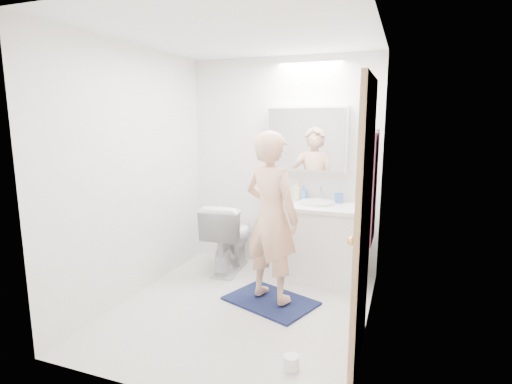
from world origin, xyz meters
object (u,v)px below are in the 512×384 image
at_px(medicine_cabinet, 307,139).
at_px(soap_bottle_b, 304,193).
at_px(toothbrush_cup, 339,198).
at_px(person, 271,217).
at_px(toilet_paper_roll, 291,362).
at_px(vanity_cabinet, 315,243).
at_px(toilet, 229,236).
at_px(soap_bottle_a, 297,190).

xyz_separation_m(medicine_cabinet, soap_bottle_b, (-0.02, -0.03, -0.60)).
height_order(medicine_cabinet, soap_bottle_b, medicine_cabinet).
xyz_separation_m(medicine_cabinet, toothbrush_cup, (0.38, -0.05, -0.63)).
bearing_deg(person, toilet_paper_roll, 136.92).
distance_m(vanity_cabinet, toilet, 0.98).
bearing_deg(person, soap_bottle_a, -69.51).
bearing_deg(medicine_cabinet, person, -95.41).
xyz_separation_m(vanity_cabinet, person, (-0.26, -0.75, 0.44)).
xyz_separation_m(soap_bottle_a, toothbrush_cup, (0.47, 0.01, -0.06)).
height_order(medicine_cabinet, toothbrush_cup, medicine_cabinet).
bearing_deg(soap_bottle_a, soap_bottle_b, 22.32).
height_order(toothbrush_cup, toilet_paper_roll, toothbrush_cup).
xyz_separation_m(person, soap_bottle_b, (0.07, 0.93, 0.07)).
height_order(vanity_cabinet, toilet_paper_roll, vanity_cabinet).
xyz_separation_m(vanity_cabinet, toilet_paper_roll, (0.21, -1.68, -0.34)).
height_order(soap_bottle_a, toothbrush_cup, soap_bottle_a).
height_order(medicine_cabinet, person, medicine_cabinet).
bearing_deg(toilet, soap_bottle_a, -164.41).
distance_m(toilet, soap_bottle_b, 0.98).
relative_size(person, toothbrush_cup, 14.24).
distance_m(vanity_cabinet, toothbrush_cup, 0.55).
relative_size(medicine_cabinet, toilet_paper_roll, 8.00).
bearing_deg(vanity_cabinet, soap_bottle_a, 149.87).
height_order(toilet, toilet_paper_roll, toilet).
distance_m(toilet, toothbrush_cup, 1.30).
height_order(vanity_cabinet, person, person).
height_order(medicine_cabinet, toilet, medicine_cabinet).
relative_size(vanity_cabinet, medicine_cabinet, 1.02).
relative_size(vanity_cabinet, soap_bottle_a, 4.06).
distance_m(soap_bottle_a, toilet_paper_roll, 2.08).
bearing_deg(medicine_cabinet, vanity_cabinet, -51.45).
bearing_deg(toothbrush_cup, soap_bottle_b, 177.09).
bearing_deg(toilet, person, 133.71).
bearing_deg(soap_bottle_a, toilet, -159.62).
bearing_deg(vanity_cabinet, toilet_paper_roll, -83.00).
relative_size(vanity_cabinet, toothbrush_cup, 8.17).
bearing_deg(soap_bottle_a, vanity_cabinet, -30.13).
height_order(person, soap_bottle_a, person).
bearing_deg(toilet, toilet_paper_roll, 122.21).
bearing_deg(vanity_cabinet, toilet, -173.25).
xyz_separation_m(toilet, soap_bottle_b, (0.79, 0.30, 0.50)).
bearing_deg(vanity_cabinet, medicine_cabinet, 128.55).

